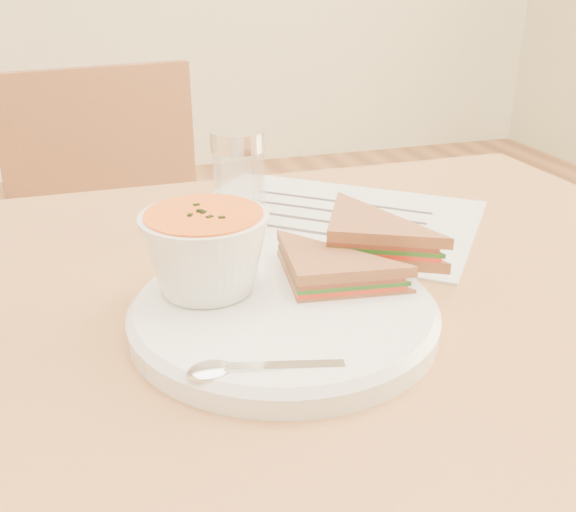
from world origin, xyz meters
name	(u,v)px	position (x,y,z in m)	size (l,w,h in m)	color
chair_far	(140,303)	(-0.06, 0.65, 0.42)	(0.38, 0.38, 0.84)	brown
plate	(284,314)	(0.02, -0.05, 0.76)	(0.25, 0.25, 0.02)	white
soup_bowl	(206,256)	(-0.03, -0.01, 0.80)	(0.10, 0.10, 0.07)	white
sandwich_half_a	(297,294)	(0.03, -0.06, 0.78)	(0.10, 0.10, 0.03)	#A9613B
sandwich_half_b	(326,249)	(0.07, -0.01, 0.79)	(0.11, 0.11, 0.03)	#A9613B
spoon	(281,368)	(-0.01, -0.14, 0.77)	(0.16, 0.03, 0.01)	silver
paper_menu	(328,217)	(0.14, 0.16, 0.75)	(0.33, 0.24, 0.00)	silver
condiment_shaker	(239,178)	(0.04, 0.18, 0.80)	(0.06, 0.06, 0.11)	silver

